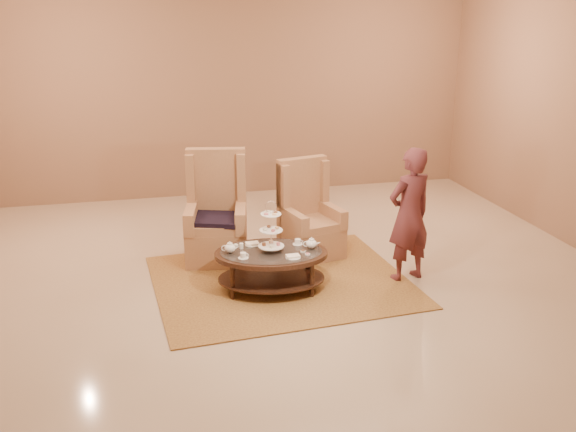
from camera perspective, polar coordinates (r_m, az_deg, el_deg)
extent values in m
plane|color=#C1AB8F|center=(7.32, -0.04, -6.50)|extent=(8.00, 8.00, 0.00)
cube|color=white|center=(7.32, -0.04, -6.50)|extent=(8.00, 8.00, 0.02)
cube|color=#926B50|center=(10.66, -5.08, 11.16)|extent=(8.00, 0.04, 3.50)
cube|color=#A77E3B|center=(7.50, -0.63, -5.82)|extent=(3.03, 2.59, 0.02)
cylinder|color=black|center=(7.01, -4.97, -5.91)|extent=(0.06, 0.06, 0.41)
cylinder|color=black|center=(7.04, 2.14, -5.73)|extent=(0.06, 0.06, 0.41)
cylinder|color=black|center=(7.43, -4.92, -4.47)|extent=(0.06, 0.06, 0.41)
cylinder|color=black|center=(7.46, 1.78, -4.31)|extent=(0.06, 0.06, 0.41)
cylinder|color=white|center=(7.03, -1.52, -1.19)|extent=(0.01, 0.01, 0.52)
torus|color=white|center=(6.95, -1.54, 0.82)|extent=(0.13, 0.03, 0.13)
cylinder|color=white|center=(7.10, -1.51, -2.68)|extent=(0.33, 0.33, 0.01)
cylinder|color=white|center=(7.03, -1.52, -1.27)|extent=(0.30, 0.30, 0.01)
cylinder|color=white|center=(6.97, -1.53, 0.17)|extent=(0.26, 0.26, 0.01)
cylinder|color=#BF6163|center=(7.09, -0.87, -2.50)|extent=(0.05, 0.05, 0.03)
cylinder|color=tan|center=(7.16, -1.54, -2.29)|extent=(0.05, 0.05, 0.03)
cylinder|color=brown|center=(7.09, -2.15, -2.53)|extent=(0.05, 0.05, 0.03)
cylinder|color=beige|center=(7.01, -1.48, -2.75)|extent=(0.05, 0.05, 0.03)
ellipsoid|color=tan|center=(7.05, -0.98, -1.04)|extent=(0.05, 0.05, 0.03)
ellipsoid|color=brown|center=(7.09, -1.72, -0.93)|extent=(0.05, 0.05, 0.03)
ellipsoid|color=beige|center=(7.00, -2.07, -1.18)|extent=(0.05, 0.05, 0.03)
ellipsoid|color=#BF6163|center=(6.96, -1.33, -1.29)|extent=(0.05, 0.05, 0.03)
cube|color=brown|center=(7.00, -1.13, 0.38)|extent=(0.05, 0.04, 0.02)
cube|color=beige|center=(7.01, -1.84, 0.41)|extent=(0.05, 0.04, 0.02)
cube|color=#BF6163|center=(6.93, -1.95, 0.18)|extent=(0.05, 0.04, 0.02)
cube|color=tan|center=(6.92, -1.23, 0.16)|extent=(0.05, 0.04, 0.02)
ellipsoid|color=white|center=(7.08, -5.18, -2.86)|extent=(0.14, 0.14, 0.10)
cylinder|color=white|center=(7.06, -5.19, -2.47)|extent=(0.07, 0.07, 0.01)
sphere|color=white|center=(7.05, -5.20, -2.36)|extent=(0.02, 0.02, 0.02)
cone|color=white|center=(7.07, -4.55, -2.80)|extent=(0.08, 0.04, 0.05)
torus|color=white|center=(7.08, -5.68, -2.87)|extent=(0.07, 0.02, 0.07)
ellipsoid|color=white|center=(7.18, 2.10, -2.48)|extent=(0.14, 0.14, 0.10)
cylinder|color=white|center=(7.16, 2.11, -2.09)|extent=(0.07, 0.07, 0.01)
sphere|color=white|center=(7.15, 2.11, -1.99)|extent=(0.02, 0.02, 0.02)
cone|color=white|center=(7.18, 2.72, -2.42)|extent=(0.08, 0.04, 0.05)
torus|color=white|center=(7.17, 1.61, -2.49)|extent=(0.07, 0.02, 0.07)
cylinder|color=white|center=(6.94, -4.00, -3.73)|extent=(0.13, 0.13, 0.01)
cylinder|color=white|center=(6.93, -4.00, -3.49)|extent=(0.08, 0.08, 0.06)
torus|color=white|center=(6.93, -3.68, -3.48)|extent=(0.04, 0.01, 0.04)
cylinder|color=white|center=(7.31, 0.86, -2.52)|extent=(0.13, 0.13, 0.01)
cylinder|color=white|center=(7.30, 0.86, -2.28)|extent=(0.08, 0.08, 0.06)
torus|color=white|center=(7.30, 1.17, -2.28)|extent=(0.04, 0.01, 0.04)
cylinder|color=white|center=(7.30, -3.19, -2.55)|extent=(0.19, 0.19, 0.01)
cube|color=white|center=(7.30, -3.20, -2.45)|extent=(0.15, 0.11, 0.02)
cylinder|color=white|center=(6.94, 0.44, -3.69)|extent=(0.19, 0.19, 0.01)
cube|color=white|center=(6.93, 0.45, -3.58)|extent=(0.15, 0.11, 0.02)
cylinder|color=white|center=(7.20, -4.17, -2.67)|extent=(0.05, 0.05, 0.06)
cylinder|color=white|center=(7.01, 1.76, -3.43)|extent=(0.07, 0.07, 0.01)
cylinder|color=#BF6163|center=(7.00, 1.76, -3.35)|extent=(0.05, 0.05, 0.01)
cylinder|color=white|center=(7.09, 1.35, -3.16)|extent=(0.07, 0.07, 0.01)
cylinder|color=brown|center=(7.09, 1.35, -3.09)|extent=(0.05, 0.05, 0.01)
cylinder|color=white|center=(7.28, -4.65, -2.61)|extent=(0.07, 0.07, 0.01)
cylinder|color=beige|center=(7.28, -4.66, -2.54)|extent=(0.05, 0.05, 0.01)
cube|color=#B17B53|center=(8.09, -6.32, -2.44)|extent=(0.86, 0.86, 0.44)
cube|color=#B17B53|center=(7.94, -6.41, -0.73)|extent=(0.73, 0.73, 0.11)
cube|color=#B17B53|center=(8.23, -6.31, 1.34)|extent=(0.75, 0.28, 1.37)
cube|color=#B17B53|center=(8.13, -8.63, 3.34)|extent=(0.15, 0.25, 0.63)
cube|color=#B17B53|center=(8.08, -4.17, 3.42)|extent=(0.15, 0.25, 0.63)
cube|color=#B17B53|center=(7.94, -8.63, -0.19)|extent=(0.25, 0.68, 0.27)
cube|color=#B17B53|center=(7.90, -4.22, -0.12)|extent=(0.25, 0.68, 0.27)
cube|color=black|center=(7.89, -6.44, -0.30)|extent=(0.72, 0.68, 0.06)
cube|color=#B17B53|center=(8.19, 2.09, -2.22)|extent=(0.80, 0.80, 0.40)
cube|color=#B17B53|center=(8.07, 2.27, -0.70)|extent=(0.68, 0.68, 0.09)
cube|color=#B17B53|center=(8.28, 1.21, 1.07)|extent=(0.67, 0.28, 1.23)
cube|color=#B17B53|center=(8.05, -0.43, 2.65)|extent=(0.14, 0.22, 0.57)
cube|color=#B17B53|center=(8.31, 3.08, 3.13)|extent=(0.14, 0.22, 0.57)
cube|color=#B17B53|center=(7.92, 0.54, -0.47)|extent=(0.25, 0.61, 0.25)
cube|color=#B17B53|center=(8.18, 3.96, 0.09)|extent=(0.25, 0.61, 0.25)
imported|color=#572529|center=(7.44, 10.73, 0.09)|extent=(0.66, 0.52, 1.57)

